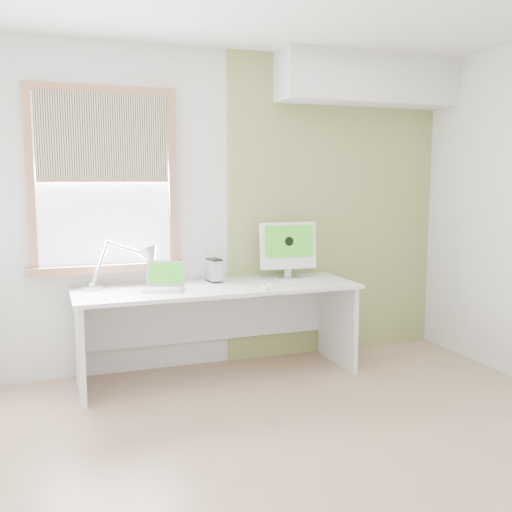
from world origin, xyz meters
name	(u,v)px	position (x,y,z in m)	size (l,w,h in m)	color
room	(320,226)	(0.00, 0.00, 1.30)	(4.04, 3.54, 2.64)	tan
accent_wall	(335,208)	(1.00, 1.74, 1.30)	(2.00, 0.02, 2.60)	#879755
soffit	(367,79)	(1.20, 1.57, 2.40)	(1.60, 0.40, 0.42)	white
window	(104,181)	(-1.00, 1.71, 1.54)	(1.20, 0.14, 1.42)	#8C5E45
desk	(216,309)	(-0.20, 1.44, 0.53)	(2.20, 0.70, 0.73)	white
desk_lamp	(140,261)	(-0.76, 1.60, 0.92)	(0.67, 0.27, 0.37)	#B0B3B5
laptop	(164,283)	(-0.62, 1.39, 0.78)	(0.37, 0.33, 0.21)	#B0B3B5
phone_dock	(217,277)	(-0.15, 1.57, 0.77)	(0.08, 0.08, 0.13)	#B0B3B5
external_drive	(214,270)	(-0.17, 1.58, 0.82)	(0.11, 0.16, 0.19)	#B0B3B5
imac	(288,247)	(0.47, 1.55, 0.99)	(0.48, 0.17, 0.47)	#B0B3B5
keyboard	(292,284)	(0.37, 1.22, 0.74)	(0.40, 0.14, 0.02)	white
mouse	(266,287)	(0.11, 1.14, 0.74)	(0.06, 0.09, 0.03)	white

